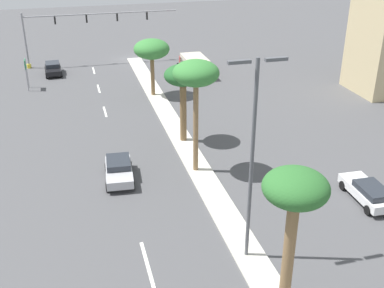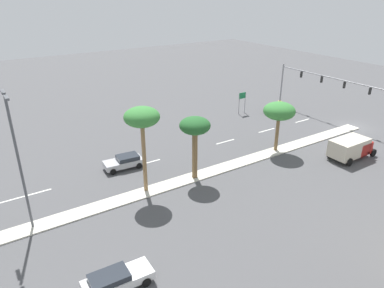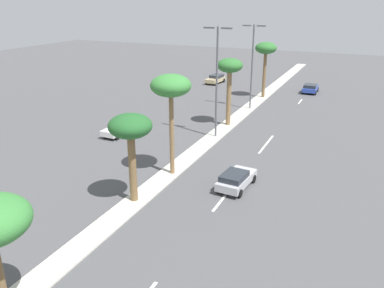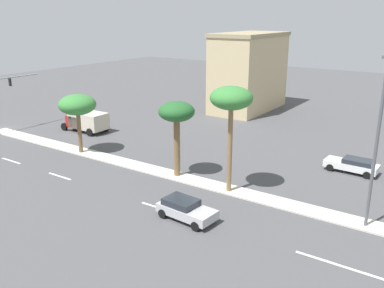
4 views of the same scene
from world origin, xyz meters
The scene contains 17 objects.
ground_plane centered at (0.00, 36.67, 0.00)m, with size 160.00×160.00×0.00m, color #4C4C4F.
lane_stripe_outboard centered at (5.57, 4.00, 0.01)m, with size 0.20×2.80×0.01m, color silver.
lane_stripe_center centered at (5.57, 11.00, 0.01)m, with size 0.20×2.80×0.01m, color silver.
lane_stripe_right centered at (5.57, 18.04, 0.01)m, with size 0.20×2.80×0.01m, color silver.
lane_stripe_rear centered at (5.57, 28.74, 0.01)m, with size 0.20×2.80×0.01m, color silver.
lane_stripe_trailing centered at (5.57, 43.36, 0.01)m, with size 0.20×2.80×0.01m, color silver.
lane_stripe_left centered at (5.57, 40.57, 0.01)m, with size 0.20×2.80×0.01m, color silver.
traffic_signal_gantry centered at (7.72, 0.80, 4.54)m, with size 18.99×0.53×6.65m.
directional_road_sign centered at (12.90, 9.25, 2.34)m, with size 0.10×1.29×3.28m.
palm_tree_outboard centered at (0.22, 14.73, 4.88)m, with size 3.62×3.62×5.82m.
palm_tree_inboard centered at (-0.12, 26.40, 5.43)m, with size 3.01×3.01×6.41m.
palm_tree_leading centered at (0.27, 31.67, 7.27)m, with size 3.18×3.18×8.22m.
street_lamp_right centered at (0.16, 41.85, 6.53)m, with size 2.90×0.24×11.09m.
sedan_black_left centered at (10.29, 4.28, 0.72)m, with size 2.02×3.87×1.34m.
sedan_white_rear centered at (-9.53, 38.60, 0.71)m, with size 1.98×4.52×1.30m.
sedan_silver_mid centered at (5.86, 31.45, 0.74)m, with size 2.22×4.21×1.36m.
box_truck centered at (-5.72, 9.03, 1.30)m, with size 2.74×5.64×2.34m.
Camera 2 is at (-26.82, 44.03, 17.85)m, focal length 33.60 mm.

